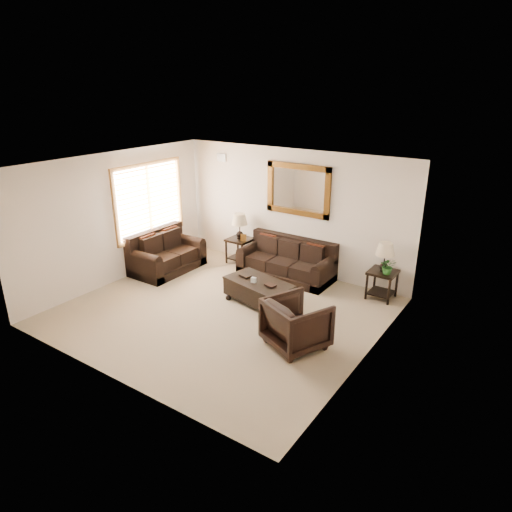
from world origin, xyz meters
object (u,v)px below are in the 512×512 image
Objects in this scene: sofa at (287,263)px; coffee_table at (259,289)px; armchair at (297,321)px; loveseat at (165,256)px; end_table_right at (384,262)px; end_table_left at (240,231)px.

sofa is 1.43× the size of coffee_table.
loveseat is at bearing 8.38° from armchair.
sofa is 2.13m from end_table_right.
end_table_left reaches higher than armchair.
coffee_table is at bearing -10.65° from armchair.
loveseat is 2.67m from coffee_table.
end_table_right is 1.29× the size of armchair.
coffee_table is (-1.88, -1.52, -0.47)m from end_table_right.
end_table_right is 0.80× the size of coffee_table.
loveseat is 1.40× the size of end_table_right.
coffee_table is at bearing -94.25° from loveseat.
armchair is at bearing -101.88° from end_table_right.
end_table_left is (1.12, 1.31, 0.44)m from loveseat.
end_table_right reaches higher than coffee_table.
loveseat is 1.80× the size of armchair.
end_table_left is at bearing -179.86° from end_table_right.
sofa is 1.28× the size of loveseat.
sofa is at bearing -4.12° from end_table_left.
coffee_table is at bearing -141.09° from end_table_right.
end_table_left reaches higher than loveseat.
loveseat is 4.18m from armchair.
end_table_left is at bearing -40.55° from loveseat.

